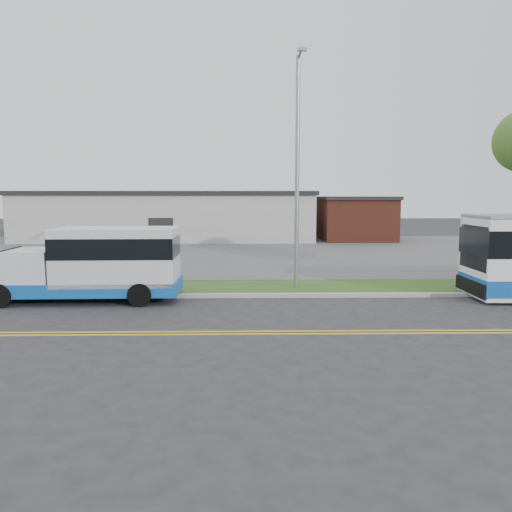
{
  "coord_description": "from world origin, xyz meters",
  "views": [
    {
      "loc": [
        0.9,
        -18.11,
        3.96
      ],
      "look_at": [
        1.26,
        1.38,
        1.6
      ],
      "focal_mm": 35.0,
      "sensor_mm": 36.0,
      "label": 1
    }
  ],
  "objects_px": {
    "shuttle_bus": "(99,262)",
    "parked_car_a": "(73,245)",
    "pedestrian": "(133,265)",
    "streetlight_near": "(297,165)",
    "parked_car_b": "(123,248)"
  },
  "relations": [
    {
      "from": "shuttle_bus",
      "to": "parked_car_a",
      "type": "height_order",
      "value": "shuttle_bus"
    },
    {
      "from": "pedestrian",
      "to": "parked_car_a",
      "type": "xyz_separation_m",
      "value": [
        -6.21,
        10.41,
        -0.1
      ]
    },
    {
      "from": "shuttle_bus",
      "to": "parked_car_a",
      "type": "xyz_separation_m",
      "value": [
        -5.72,
        13.8,
        -0.69
      ]
    },
    {
      "from": "streetlight_near",
      "to": "parked_car_a",
      "type": "distance_m",
      "value": 18.33
    },
    {
      "from": "streetlight_near",
      "to": "parked_car_a",
      "type": "xyz_separation_m",
      "value": [
        -13.41,
        11.68,
        -4.45
      ]
    },
    {
      "from": "parked_car_b",
      "to": "parked_car_a",
      "type": "bearing_deg",
      "value": 154.72
    },
    {
      "from": "streetlight_near",
      "to": "pedestrian",
      "type": "relative_size",
      "value": 6.05
    },
    {
      "from": "pedestrian",
      "to": "parked_car_b",
      "type": "xyz_separation_m",
      "value": [
        -2.49,
        8.43,
        -0.11
      ]
    },
    {
      "from": "parked_car_a",
      "to": "parked_car_b",
      "type": "distance_m",
      "value": 4.22
    },
    {
      "from": "parked_car_a",
      "to": "parked_car_b",
      "type": "bearing_deg",
      "value": -49.46
    },
    {
      "from": "shuttle_bus",
      "to": "parked_car_b",
      "type": "relative_size",
      "value": 1.57
    },
    {
      "from": "shuttle_bus",
      "to": "parked_car_b",
      "type": "height_order",
      "value": "shuttle_bus"
    },
    {
      "from": "pedestrian",
      "to": "streetlight_near",
      "type": "bearing_deg",
      "value": 142.12
    },
    {
      "from": "parked_car_a",
      "to": "parked_car_b",
      "type": "height_order",
      "value": "parked_car_a"
    },
    {
      "from": "streetlight_near",
      "to": "parked_car_b",
      "type": "bearing_deg",
      "value": 134.95
    }
  ]
}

